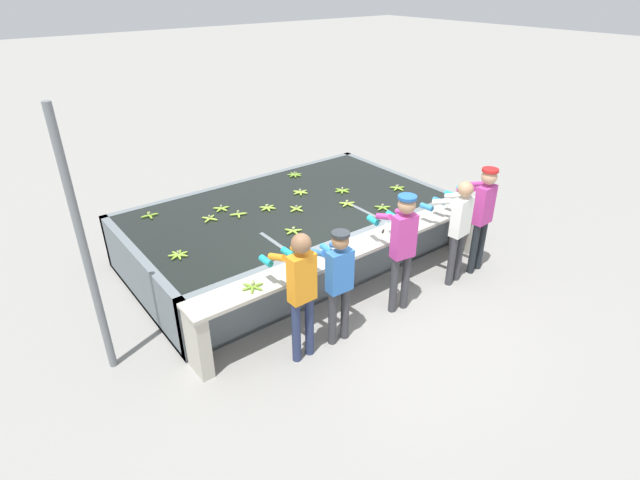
# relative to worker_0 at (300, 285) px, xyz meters

# --- Properties ---
(ground_plane) EXTENTS (80.00, 80.00, 0.00)m
(ground_plane) POSITION_rel_worker_0_xyz_m (1.34, 0.29, -1.04)
(ground_plane) COLOR gray
(ground_plane) RESTS_ON ground
(wash_tank) EXTENTS (5.12, 2.95, 0.90)m
(wash_tank) POSITION_rel_worker_0_xyz_m (1.34, 2.21, -0.60)
(wash_tank) COLOR slate
(wash_tank) RESTS_ON ground
(work_ledge) EXTENTS (5.12, 0.45, 0.90)m
(work_ledge) POSITION_rel_worker_0_xyz_m (1.34, 0.52, -0.39)
(work_ledge) COLOR #B7B2A3
(work_ledge) RESTS_ON ground
(worker_0) EXTENTS (0.41, 0.72, 1.73)m
(worker_0) POSITION_rel_worker_0_xyz_m (0.00, 0.00, 0.00)
(worker_0) COLOR navy
(worker_0) RESTS_ON ground
(worker_1) EXTENTS (0.43, 0.72, 1.58)m
(worker_1) POSITION_rel_worker_0_xyz_m (0.55, -0.02, -0.09)
(worker_1) COLOR #38383D
(worker_1) RESTS_ON ground
(worker_2) EXTENTS (0.48, 0.75, 1.75)m
(worker_2) POSITION_rel_worker_0_xyz_m (1.66, -0.02, 0.03)
(worker_2) COLOR #38383D
(worker_2) RESTS_ON ground
(worker_3) EXTENTS (0.45, 0.73, 1.66)m
(worker_3) POSITION_rel_worker_0_xyz_m (2.84, -0.03, -0.05)
(worker_3) COLOR #38383D
(worker_3) RESTS_ON ground
(worker_4) EXTENTS (0.43, 0.73, 1.73)m
(worker_4) POSITION_rel_worker_0_xyz_m (3.39, -0.02, 0.01)
(worker_4) COLOR #1E2328
(worker_4) RESTS_ON ground
(banana_bunch_floating_0) EXTENTS (0.28, 0.28, 0.08)m
(banana_bunch_floating_0) POSITION_rel_worker_0_xyz_m (-0.75, 1.76, -0.13)
(banana_bunch_floating_0) COLOR #8CB738
(banana_bunch_floating_0) RESTS_ON wash_tank
(banana_bunch_floating_1) EXTENTS (0.28, 0.28, 0.08)m
(banana_bunch_floating_1) POSITION_rel_worker_0_xyz_m (1.02, 2.31, -0.13)
(banana_bunch_floating_1) COLOR #93BC3D
(banana_bunch_floating_1) RESTS_ON wash_tank
(banana_bunch_floating_2) EXTENTS (0.28, 0.27, 0.08)m
(banana_bunch_floating_2) POSITION_rel_worker_0_xyz_m (3.27, 1.63, -0.13)
(banana_bunch_floating_2) COLOR #8CB738
(banana_bunch_floating_2) RESTS_ON wash_tank
(banana_bunch_floating_3) EXTENTS (0.27, 0.28, 0.08)m
(banana_bunch_floating_3) POSITION_rel_worker_0_xyz_m (0.42, 2.75, -0.13)
(banana_bunch_floating_3) COLOR #93BC3D
(banana_bunch_floating_3) RESTS_ON wash_tank
(banana_bunch_floating_4) EXTENTS (0.28, 0.28, 0.08)m
(banana_bunch_floating_4) POSITION_rel_worker_0_xyz_m (-0.59, 3.20, -0.13)
(banana_bunch_floating_4) COLOR #7FAD33
(banana_bunch_floating_4) RESTS_ON wash_tank
(banana_bunch_floating_5) EXTENTS (0.28, 0.28, 0.08)m
(banana_bunch_floating_5) POSITION_rel_worker_0_xyz_m (2.43, 2.13, -0.13)
(banana_bunch_floating_5) COLOR #7FAD33
(banana_bunch_floating_5) RESTS_ON wash_tank
(banana_bunch_floating_6) EXTENTS (0.28, 0.26, 0.08)m
(banana_bunch_floating_6) POSITION_rel_worker_0_xyz_m (1.81, 2.52, -0.13)
(banana_bunch_floating_6) COLOR #9EC642
(banana_bunch_floating_6) RESTS_ON wash_tank
(banana_bunch_floating_7) EXTENTS (0.28, 0.27, 0.08)m
(banana_bunch_floating_7) POSITION_rel_worker_0_xyz_m (2.22, 3.26, -0.13)
(banana_bunch_floating_7) COLOR #75A333
(banana_bunch_floating_7) RESTS_ON wash_tank
(banana_bunch_floating_8) EXTENTS (0.28, 0.27, 0.08)m
(banana_bunch_floating_8) POSITION_rel_worker_0_xyz_m (2.49, 1.19, -0.13)
(banana_bunch_floating_8) COLOR #75A333
(banana_bunch_floating_8) RESTS_ON wash_tank
(banana_bunch_floating_9) EXTENTS (0.28, 0.28, 0.08)m
(banana_bunch_floating_9) POSITION_rel_worker_0_xyz_m (1.36, 2.00, -0.13)
(banana_bunch_floating_9) COLOR #9EC642
(banana_bunch_floating_9) RESTS_ON wash_tank
(banana_bunch_floating_10) EXTENTS (0.28, 0.27, 0.08)m
(banana_bunch_floating_10) POSITION_rel_worker_0_xyz_m (0.88, 1.40, -0.13)
(banana_bunch_floating_10) COLOR #8CB738
(banana_bunch_floating_10) RESTS_ON wash_tank
(banana_bunch_floating_11) EXTENTS (0.27, 0.27, 0.08)m
(banana_bunch_floating_11) POSITION_rel_worker_0_xyz_m (0.53, 2.39, -0.13)
(banana_bunch_floating_11) COLOR #9EC642
(banana_bunch_floating_11) RESTS_ON wash_tank
(banana_bunch_floating_12) EXTENTS (0.25, 0.25, 0.08)m
(banana_bunch_floating_12) POSITION_rel_worker_0_xyz_m (0.09, 2.52, -0.13)
(banana_bunch_floating_12) COLOR #9EC642
(banana_bunch_floating_12) RESTS_ON wash_tank
(banana_bunch_floating_13) EXTENTS (0.28, 0.27, 0.08)m
(banana_bunch_floating_13) POSITION_rel_worker_0_xyz_m (2.14, 1.66, -0.13)
(banana_bunch_floating_13) COLOR #9EC642
(banana_bunch_floating_13) RESTS_ON wash_tank
(banana_bunch_ledge_0) EXTENTS (0.28, 0.27, 0.08)m
(banana_bunch_ledge_0) POSITION_rel_worker_0_xyz_m (-0.36, 0.49, -0.13)
(banana_bunch_ledge_0) COLOR #75A333
(banana_bunch_ledge_0) RESTS_ON work_ledge
(knife_0) EXTENTS (0.33, 0.16, 0.02)m
(knife_0) POSITION_rel_worker_0_xyz_m (3.70, 0.51, -0.14)
(knife_0) COLOR silver
(knife_0) RESTS_ON work_ledge
(knife_1) EXTENTS (0.30, 0.23, 0.02)m
(knife_1) POSITION_rel_worker_0_xyz_m (1.97, 0.63, -0.14)
(knife_1) COLOR silver
(knife_1) RESTS_ON work_ledge
(support_post_left) EXTENTS (0.09, 0.09, 3.20)m
(support_post_left) POSITION_rel_worker_0_xyz_m (-1.94, 1.26, 0.56)
(support_post_left) COLOR slate
(support_post_left) RESTS_ON ground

